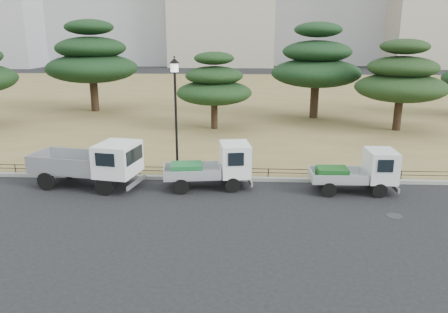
# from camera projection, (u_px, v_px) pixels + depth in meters

# --- Properties ---
(ground) EXTENTS (220.00, 220.00, 0.00)m
(ground) POSITION_uv_depth(u_px,v_px,m) (221.00, 201.00, 17.63)
(ground) COLOR black
(lawn) EXTENTS (120.00, 56.00, 0.15)m
(lawn) POSITION_uv_depth(u_px,v_px,m) (239.00, 97.00, 47.05)
(lawn) COLOR olive
(lawn) RESTS_ON ground
(curb) EXTENTS (120.00, 0.25, 0.16)m
(curb) POSITION_uv_depth(u_px,v_px,m) (225.00, 179.00, 20.11)
(curb) COLOR gray
(curb) RESTS_ON ground
(truck_large) EXTENTS (4.92, 2.61, 2.04)m
(truck_large) POSITION_uv_depth(u_px,v_px,m) (92.00, 162.00, 18.96)
(truck_large) COLOR black
(truck_large) RESTS_ON ground
(truck_kei_front) EXTENTS (3.90, 2.12, 1.96)m
(truck_kei_front) POSITION_uv_depth(u_px,v_px,m) (214.00, 166.00, 18.94)
(truck_kei_front) COLOR black
(truck_kei_front) RESTS_ON ground
(truck_kei_rear) EXTENTS (3.52, 1.59, 1.83)m
(truck_kei_rear) POSITION_uv_depth(u_px,v_px,m) (359.00, 171.00, 18.40)
(truck_kei_rear) COLOR black
(truck_kei_rear) RESTS_ON ground
(street_lamp) EXTENTS (0.48, 0.48, 5.34)m
(street_lamp) POSITION_uv_depth(u_px,v_px,m) (175.00, 98.00, 19.54)
(street_lamp) COLOR black
(street_lamp) RESTS_ON lawn
(pipe_fence) EXTENTS (38.00, 0.04, 0.40)m
(pipe_fence) POSITION_uv_depth(u_px,v_px,m) (225.00, 170.00, 20.16)
(pipe_fence) COLOR black
(pipe_fence) RESTS_ON lawn
(tarp_pile) EXTENTS (1.51, 1.26, 0.87)m
(tarp_pile) POSITION_uv_depth(u_px,v_px,m) (82.00, 163.00, 21.13)
(tarp_pile) COLOR #1744B2
(tarp_pile) RESTS_ON lawn
(manhole) EXTENTS (0.60, 0.60, 0.01)m
(manhole) POSITION_uv_depth(u_px,v_px,m) (394.00, 216.00, 16.11)
(manhole) COLOR #2D2D30
(manhole) RESTS_ON ground
(pine_west_near) EXTENTS (7.62, 7.62, 7.62)m
(pine_west_near) POSITION_uv_depth(u_px,v_px,m) (92.00, 59.00, 36.69)
(pine_west_near) COLOR black
(pine_west_near) RESTS_ON lawn
(pine_center_left) EXTENTS (5.18, 5.18, 5.26)m
(pine_center_left) POSITION_uv_depth(u_px,v_px,m) (214.00, 85.00, 29.81)
(pine_center_left) COLOR black
(pine_center_left) RESTS_ON lawn
(pine_center_right) EXTENTS (6.89, 6.89, 7.32)m
(pine_center_right) POSITION_uv_depth(u_px,v_px,m) (316.00, 63.00, 33.53)
(pine_center_right) COLOR black
(pine_center_right) RESTS_ON lawn
(pine_east_near) EXTENTS (6.05, 6.05, 6.11)m
(pine_east_near) POSITION_uv_depth(u_px,v_px,m) (402.00, 78.00, 29.19)
(pine_east_near) COLOR black
(pine_east_near) RESTS_ON lawn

